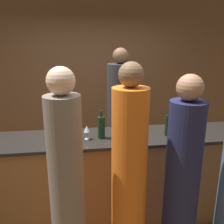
# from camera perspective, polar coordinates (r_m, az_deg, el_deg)

# --- Properties ---
(ground_plane) EXTENTS (14.00, 14.00, 0.00)m
(ground_plane) POSITION_cam_1_polar(r_m,az_deg,el_deg) (3.31, -2.25, -22.91)
(ground_plane) COLOR brown
(back_wall) EXTENTS (8.00, 0.06, 2.80)m
(back_wall) POSITION_cam_1_polar(r_m,az_deg,el_deg) (4.58, -4.91, 7.44)
(back_wall) COLOR brown
(back_wall) RESTS_ON ground_plane
(bar_counter) EXTENTS (3.52, 0.62, 1.05)m
(bar_counter) POSITION_cam_1_polar(r_m,az_deg,el_deg) (3.00, -2.37, -15.01)
(bar_counter) COLOR #996638
(bar_counter) RESTS_ON ground_plane
(bartender) EXTENTS (0.36, 0.36, 1.99)m
(bartender) POSITION_cam_1_polar(r_m,az_deg,el_deg) (3.54, 1.83, -2.94)
(bartender) COLOR #2D2D33
(bartender) RESTS_ON ground_plane
(guest_0) EXTENTS (0.28, 0.28, 1.90)m
(guest_0) POSITION_cam_1_polar(r_m,az_deg,el_deg) (2.17, -10.28, -16.85)
(guest_0) COLOR gray
(guest_0) RESTS_ON ground_plane
(guest_2) EXTENTS (0.31, 0.31, 1.83)m
(guest_2) POSITION_cam_1_polar(r_m,az_deg,el_deg) (2.39, 15.67, -15.14)
(guest_2) COLOR #1E234C
(guest_2) RESTS_ON ground_plane
(guest_4) EXTENTS (0.30, 0.30, 1.93)m
(guest_4) POSITION_cam_1_polar(r_m,az_deg,el_deg) (2.24, 3.89, -15.40)
(guest_4) COLOR orange
(guest_4) RESTS_ON ground_plane
(wine_bottle_0) EXTENTS (0.08, 0.08, 0.31)m
(wine_bottle_0) POSITION_cam_1_polar(r_m,az_deg,el_deg) (2.69, -2.39, -3.48)
(wine_bottle_0) COLOR black
(wine_bottle_0) RESTS_ON bar_counter
(wine_bottle_1) EXTENTS (0.07, 0.07, 0.31)m
(wine_bottle_1) POSITION_cam_1_polar(r_m,az_deg,el_deg) (2.83, 12.74, -2.89)
(wine_bottle_1) COLOR black
(wine_bottle_1) RESTS_ON bar_counter
(ice_bucket) EXTENTS (0.21, 0.21, 0.20)m
(ice_bucket) POSITION_cam_1_polar(r_m,az_deg,el_deg) (3.06, 15.79, -2.18)
(ice_bucket) COLOR #9E9993
(ice_bucket) RESTS_ON bar_counter
(wine_glass_0) EXTENTS (0.07, 0.07, 0.16)m
(wine_glass_0) POSITION_cam_1_polar(r_m,az_deg,el_deg) (2.53, 5.36, -4.89)
(wine_glass_0) COLOR silver
(wine_glass_0) RESTS_ON bar_counter
(wine_glass_1) EXTENTS (0.07, 0.07, 0.16)m
(wine_glass_1) POSITION_cam_1_polar(r_m,az_deg,el_deg) (2.62, 4.65, -4.32)
(wine_glass_1) COLOR silver
(wine_glass_1) RESTS_ON bar_counter
(wine_glass_2) EXTENTS (0.07, 0.07, 0.15)m
(wine_glass_2) POSITION_cam_1_polar(r_m,az_deg,el_deg) (2.67, -5.77, -3.95)
(wine_glass_2) COLOR silver
(wine_glass_2) RESTS_ON bar_counter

